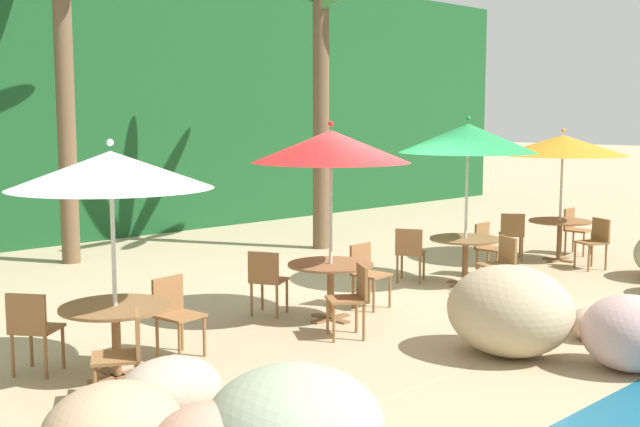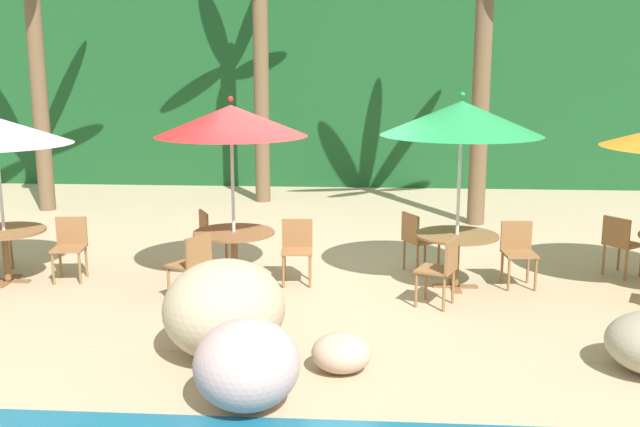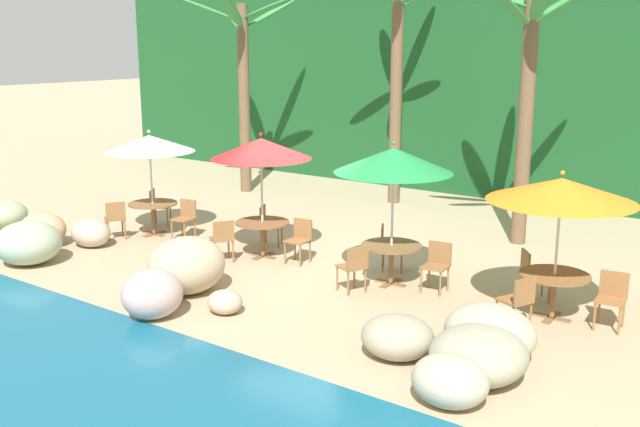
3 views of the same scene
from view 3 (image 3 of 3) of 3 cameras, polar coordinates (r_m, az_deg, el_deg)
The scene contains 27 objects.
ground_plane at distance 14.53m, azimuth -0.82°, elevation -3.92°, with size 120.00×120.00×0.00m, color tan.
terrace_deck at distance 14.53m, azimuth -0.82°, elevation -3.90°, with size 18.00×5.20×0.01m.
foliage_backdrop at distance 21.79m, azimuth 13.71°, elevation 9.52°, with size 28.00×2.40×6.00m.
rock_seawall at distance 13.02m, azimuth -11.67°, elevation -4.52°, with size 17.39×2.90×1.00m.
umbrella_white at distance 16.67m, azimuth -13.17°, elevation 5.34°, with size 2.00×2.00×2.39m.
dining_table_white at distance 16.93m, azimuth -12.90°, elevation 0.39°, with size 1.10×1.10×0.74m.
chair_white_seaward at distance 16.49m, azimuth -10.45°, elevation -0.20°, with size 0.47×0.48×0.87m.
chair_white_inland at distance 17.78m, azimuth -12.59°, elevation 0.69°, with size 0.59×0.59×0.87m.
chair_white_left at distance 16.74m, azimuth -15.68°, elevation -0.27°, with size 0.58×0.58×0.87m.
umbrella_red at distance 14.53m, azimuth -4.62°, elevation 5.07°, with size 2.01×2.01×2.55m.
dining_table_red at distance 14.85m, azimuth -4.51°, elevation -1.11°, with size 1.10×1.10×0.74m.
chair_red_seaward at distance 14.47m, azimuth -1.58°, elevation -1.87°, with size 0.45×0.46×0.87m.
chair_red_inland at distance 15.70m, azimuth -4.10°, elevation -0.69°, with size 0.57×0.57×0.87m.
chair_red_left at distance 14.58m, azimuth -7.60°, elevation -1.87°, with size 0.59×0.58×0.87m.
umbrella_green at distance 12.84m, azimuth 5.75°, elevation 4.16°, with size 2.10×2.10×2.61m.
dining_table_green at distance 13.21m, azimuth 5.59°, elevation -2.97°, with size 1.10×1.10×0.74m.
chair_green_seaward at distance 12.99m, azimuth 9.13°, elevation -3.83°, with size 0.45×0.46×0.87m.
chair_green_inland at distance 14.06m, azimuth 5.32°, elevation -2.39°, with size 0.58×0.57×0.87m.
chair_green_left at distance 12.71m, azimuth 2.69°, elevation -4.06°, with size 0.56×0.56×0.87m.
umbrella_orange at distance 11.74m, azimuth 18.32°, elevation 1.76°, with size 2.27×2.27×2.39m.
dining_table_orange at distance 12.10m, azimuth 17.81°, elevation -5.09°, with size 1.10×1.10×0.74m.
chair_orange_seaward at distance 12.07m, azimuth 21.81°, elevation -5.97°, with size 0.46×0.46×0.87m.
chair_orange_inland at distance 12.87m, azimuth 16.15°, elevation -4.36°, with size 0.60×0.59×0.87m.
chair_orange_left at distance 11.48m, azimuth 15.25°, elevation -6.45°, with size 0.56×0.56×0.87m.
palm_tree_nearest at distance 21.16m, azimuth -5.98°, elevation 11.62°, with size 3.43×3.43×5.57m.
palm_tree_second at distance 19.64m, azimuth 6.03°, elevation 11.94°, with size 2.81×2.99×5.92m.
palm_tree_third at distance 16.01m, azimuth 15.94°, elevation 11.52°, with size 3.52×3.51×5.63m.
Camera 3 is at (8.34, -11.09, 4.31)m, focal length 41.02 mm.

